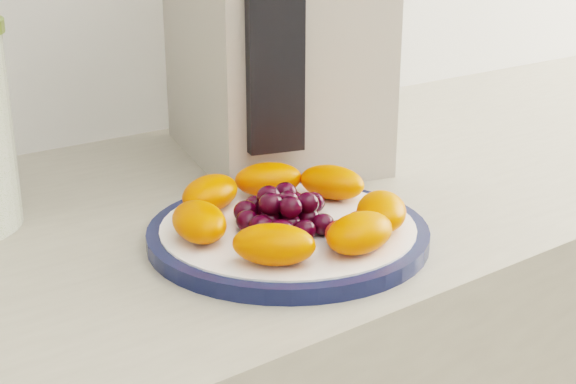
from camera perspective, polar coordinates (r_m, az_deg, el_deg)
plate_rim at (r=0.77m, az=-0.00°, el=-2.99°), size 0.27×0.27×0.01m
plate_face at (r=0.77m, az=-0.00°, el=-2.92°), size 0.24×0.24×0.02m
appliance_body at (r=1.01m, az=-1.18°, el=12.58°), size 0.28×0.33×0.36m
appliance_panel at (r=0.85m, az=-0.96°, el=11.63°), size 0.06×0.04×0.27m
fruit_plate at (r=0.76m, az=0.17°, el=-1.24°), size 0.23×0.23×0.04m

